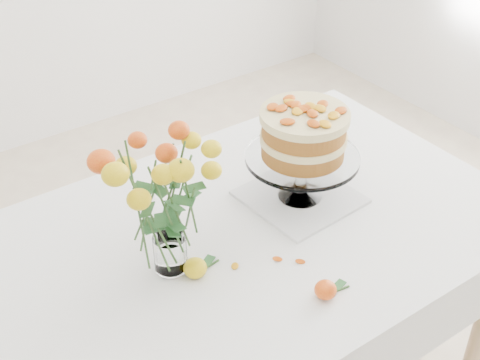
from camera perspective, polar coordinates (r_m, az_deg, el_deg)
name	(u,v)px	position (r m, az deg, el deg)	size (l,w,h in m)	color
table	(250,251)	(1.81, 0.87, -6.10)	(1.43, 0.93, 0.76)	tan
napkin	(300,197)	(1.86, 5.11, -1.44)	(0.28, 0.28, 0.01)	silver
cake_stand	(303,139)	(1.76, 5.43, 3.53)	(0.31, 0.31, 0.28)	white
rose_vase	(165,190)	(1.49, -6.39, -0.88)	(0.35, 0.35, 0.40)	white
loose_rose_near	(195,268)	(1.60, -3.84, -7.50)	(0.10, 0.06, 0.05)	yellow
loose_rose_far	(326,290)	(1.56, 7.32, -9.28)	(0.09, 0.05, 0.04)	red
stray_petal_a	(235,266)	(1.64, -0.44, -7.36)	(0.03, 0.02, 0.00)	orange
stray_petal_b	(277,259)	(1.66, 3.21, -6.76)	(0.03, 0.02, 0.00)	orange
stray_petal_c	(300,262)	(1.66, 5.16, -6.95)	(0.03, 0.02, 0.00)	orange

